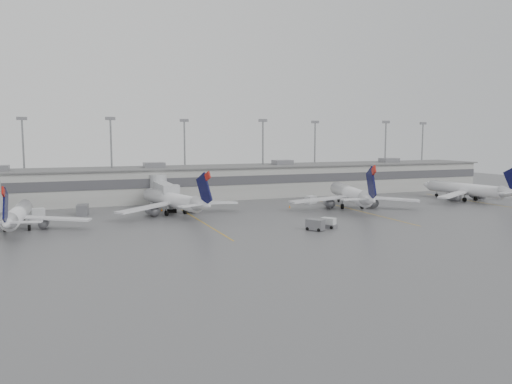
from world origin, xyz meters
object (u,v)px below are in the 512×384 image
object	(u,v)px
jet_mid_right	(352,194)
jet_far_right	(469,189)
jet_far_left	(17,215)
jet_mid_left	(174,200)
baggage_tug	(328,224)

from	to	relation	value
jet_mid_right	jet_far_right	size ratio (longest dim) A/B	1.08
jet_far_left	jet_far_right	size ratio (longest dim) A/B	0.92
jet_mid_left	jet_far_right	size ratio (longest dim) A/B	1.00
jet_mid_left	jet_far_left	bearing A→B (deg)	-179.78
jet_mid_right	jet_mid_left	bearing A→B (deg)	-172.25
jet_far_left	jet_mid_right	size ratio (longest dim) A/B	0.86
jet_mid_right	baggage_tug	size ratio (longest dim) A/B	9.71
baggage_tug	jet_mid_right	bearing A→B (deg)	13.75
jet_far_left	jet_mid_right	world-z (taller)	jet_mid_right
jet_mid_left	jet_far_right	world-z (taller)	jet_mid_left
jet_far_left	baggage_tug	bearing A→B (deg)	-15.58
jet_mid_left	jet_mid_right	bearing A→B (deg)	-22.89
jet_far_right	jet_mid_right	bearing A→B (deg)	174.90
jet_mid_left	jet_far_right	xyz separation A→B (m)	(72.29, -4.88, -0.07)
jet_far_left	baggage_tug	distance (m)	53.03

